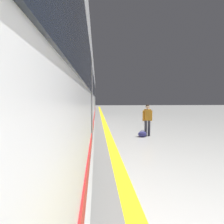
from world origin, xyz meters
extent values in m
cube|color=yellow|center=(-0.77, 10.00, 0.00)|extent=(0.36, 80.00, 0.01)
cube|color=slate|center=(-1.14, 10.00, 0.00)|extent=(0.71, 80.00, 0.01)
cube|color=#38383D|center=(-2.97, 9.49, 0.35)|extent=(2.67, 24.44, 0.70)
cube|color=silver|center=(-2.97, 9.49, 2.15)|extent=(2.90, 25.46, 2.90)
cylinder|color=silver|center=(-2.97, 9.49, 3.55)|extent=(2.84, 24.95, 2.84)
cube|color=black|center=(-2.97, 9.49, 2.50)|extent=(2.93, 23.93, 0.80)
cube|color=red|center=(-2.97, 9.49, 1.00)|extent=(2.94, 24.95, 0.24)
cone|color=silver|center=(-2.97, 23.52, 1.90)|extent=(2.76, 2.60, 2.75)
cube|color=gray|center=(-1.50, 5.67, 1.90)|extent=(0.02, 0.90, 2.00)
cube|color=gray|center=(-1.50, 15.21, 1.90)|extent=(0.02, 0.90, 2.00)
cylinder|color=#383842|center=(1.16, 10.78, 0.41)|extent=(0.14, 0.14, 0.82)
cylinder|color=#383842|center=(1.33, 10.79, 0.41)|extent=(0.14, 0.14, 0.82)
cube|color=orange|center=(1.24, 10.79, 1.11)|extent=(0.34, 0.21, 0.58)
cylinder|color=orange|center=(1.03, 10.78, 1.06)|extent=(0.09, 0.09, 0.55)
cylinder|color=orange|center=(1.46, 10.81, 1.06)|extent=(0.09, 0.09, 0.55)
sphere|color=beige|center=(1.24, 10.79, 1.53)|extent=(0.21, 0.21, 0.21)
sphere|color=black|center=(1.24, 10.79, 1.55)|extent=(0.20, 0.20, 0.20)
ellipsoid|color=navy|center=(0.92, 10.52, 0.15)|extent=(0.44, 0.26, 0.30)
torus|color=navy|center=(0.92, 10.52, 0.25)|extent=(0.22, 0.02, 0.22)
camera|label=1|loc=(-1.39, 0.30, 1.95)|focal=33.15mm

